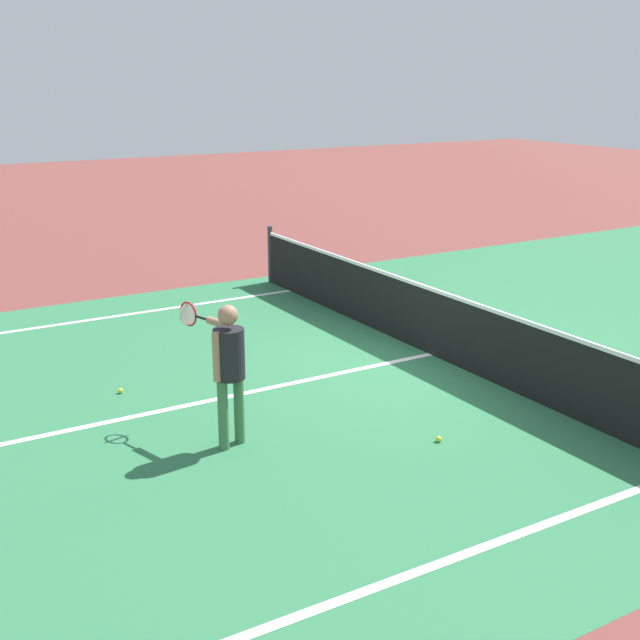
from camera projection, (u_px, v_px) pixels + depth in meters
ground_plane at (431, 354)px, 11.45m from camera, size 60.00×60.00×0.00m
court_surface_inbounds at (431, 354)px, 11.45m from camera, size 10.62×24.40×0.00m
line_center_service at (222, 398)px, 9.88m from camera, size 0.10×6.40×0.01m
net at (432, 321)px, 11.31m from camera, size 9.83×0.09×1.07m
player_near at (228, 360)px, 8.38m from camera, size 1.18×0.40×1.54m
tennis_ball_near_net at (439, 439)px, 8.70m from camera, size 0.07×0.07×0.07m
tennis_ball_mid_court at (120, 391)px, 10.03m from camera, size 0.07×0.07×0.07m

